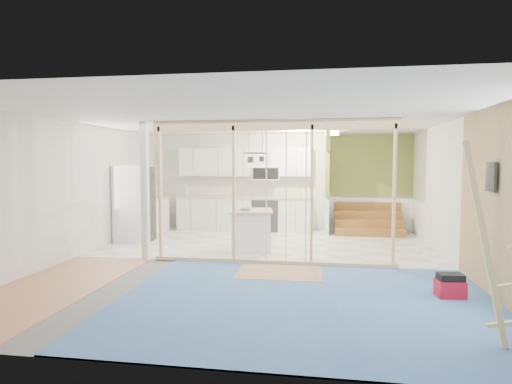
# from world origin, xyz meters

# --- Properties ---
(room) EXTENTS (7.01, 8.01, 2.61)m
(room) POSITION_xyz_m (0.00, 0.00, 1.30)
(room) COLOR slate
(room) RESTS_ON ground
(floor_overlays) EXTENTS (7.00, 8.00, 0.03)m
(floor_overlays) POSITION_xyz_m (0.07, 0.06, 0.01)
(floor_overlays) COLOR silver
(floor_overlays) RESTS_ON room
(stud_frame) EXTENTS (4.66, 0.14, 2.60)m
(stud_frame) POSITION_xyz_m (-0.27, -0.00, 1.61)
(stud_frame) COLOR #E2C08A
(stud_frame) RESTS_ON room
(base_cabinets) EXTENTS (4.45, 2.24, 0.93)m
(base_cabinets) POSITION_xyz_m (-1.61, 3.36, 0.47)
(base_cabinets) COLOR white
(base_cabinets) RESTS_ON room
(upper_cabinets) EXTENTS (3.60, 0.41, 0.85)m
(upper_cabinets) POSITION_xyz_m (-0.84, 3.82, 1.82)
(upper_cabinets) COLOR white
(upper_cabinets) RESTS_ON room
(green_partition) EXTENTS (2.25, 1.51, 2.60)m
(green_partition) POSITION_xyz_m (2.04, 3.66, 0.94)
(green_partition) COLOR olive
(green_partition) RESTS_ON room
(pot_rack) EXTENTS (0.52, 0.52, 0.72)m
(pot_rack) POSITION_xyz_m (-0.31, 1.89, 2.00)
(pot_rack) COLOR black
(pot_rack) RESTS_ON room
(electrical_panel) EXTENTS (0.04, 0.30, 0.40)m
(electrical_panel) POSITION_xyz_m (3.43, -1.40, 1.65)
(electrical_panel) COLOR #353539
(electrical_panel) RESTS_ON room
(ceiling_light) EXTENTS (0.32, 0.32, 0.08)m
(ceiling_light) POSITION_xyz_m (1.40, 3.00, 2.54)
(ceiling_light) COLOR #FFEABF
(ceiling_light) RESTS_ON room
(fridge) EXTENTS (0.79, 0.76, 1.77)m
(fridge) POSITION_xyz_m (-3.08, 1.69, 0.88)
(fridge) COLOR silver
(fridge) RESTS_ON room
(island) EXTENTS (1.02, 1.02, 0.86)m
(island) POSITION_xyz_m (-0.28, 1.10, 0.43)
(island) COLOR white
(island) RESTS_ON room
(bowl) EXTENTS (0.31, 0.31, 0.07)m
(bowl) POSITION_xyz_m (-0.38, 1.02, 0.89)
(bowl) COLOR beige
(bowl) RESTS_ON island
(soap_bottle_a) EXTENTS (0.15, 0.15, 0.33)m
(soap_bottle_a) POSITION_xyz_m (-2.50, 3.65, 1.10)
(soap_bottle_a) COLOR silver
(soap_bottle_a) RESTS_ON base_cabinets
(soap_bottle_b) EXTENTS (0.10, 0.10, 0.20)m
(soap_bottle_b) POSITION_xyz_m (0.70, 3.62, 1.03)
(soap_bottle_b) COLOR white
(soap_bottle_b) RESTS_ON base_cabinets
(toolbox) EXTENTS (0.38, 0.30, 0.34)m
(toolbox) POSITION_xyz_m (2.92, -1.53, 0.16)
(toolbox) COLOR #B41025
(toolbox) RESTS_ON room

